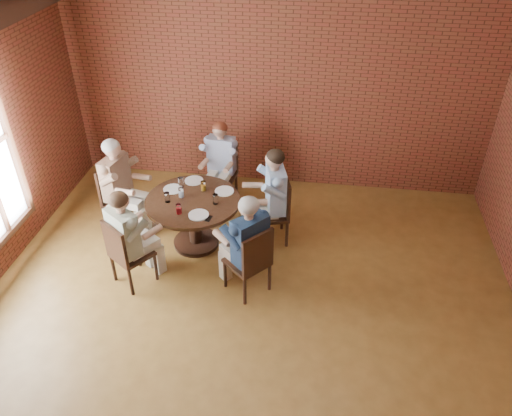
# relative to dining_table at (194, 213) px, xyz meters

# --- Properties ---
(floor) EXTENTS (7.00, 7.00, 0.00)m
(floor) POSITION_rel_dining_table_xyz_m (0.90, -1.63, -0.53)
(floor) COLOR olive
(floor) RESTS_ON ground
(ceiling) EXTENTS (7.00, 7.00, 0.00)m
(ceiling) POSITION_rel_dining_table_xyz_m (0.90, -1.63, 2.87)
(ceiling) COLOR beige
(ceiling) RESTS_ON wall_back
(wall_back) EXTENTS (7.00, 0.00, 7.00)m
(wall_back) POSITION_rel_dining_table_xyz_m (0.90, 1.87, 1.17)
(wall_back) COLOR brown
(wall_back) RESTS_ON ground
(dining_table) EXTENTS (1.27, 1.27, 0.75)m
(dining_table) POSITION_rel_dining_table_xyz_m (0.00, 0.00, 0.00)
(dining_table) COLOR black
(dining_table) RESTS_ON floor
(chair_a) EXTENTS (0.57, 0.57, 0.98)m
(chair_a) POSITION_rel_dining_table_xyz_m (1.11, 0.30, -0.00)
(chair_a) COLOR black
(chair_a) RESTS_ON floor
(diner_a) EXTENTS (0.84, 0.74, 1.42)m
(diner_a) POSITION_rel_dining_table_xyz_m (1.01, 0.27, 0.18)
(diner_a) COLOR #477EBA
(diner_a) RESTS_ON floor
(chair_b) EXTENTS (0.48, 0.48, 0.94)m
(chair_b) POSITION_rel_dining_table_xyz_m (0.16, 1.20, -0.02)
(chair_b) COLOR black
(chair_b) RESTS_ON floor
(diner_b) EXTENTS (0.61, 0.71, 1.34)m
(diner_b) POSITION_rel_dining_table_xyz_m (0.14, 1.12, 0.14)
(diner_b) COLOR #98A4C2
(diner_b) RESTS_ON floor
(chair_c) EXTENTS (0.56, 0.56, 0.98)m
(chair_c) POSITION_rel_dining_table_xyz_m (-1.20, 0.28, -0.00)
(chair_c) COLOR black
(chair_c) RESTS_ON floor
(diner_c) EXTENTS (0.82, 0.72, 1.41)m
(diner_c) POSITION_rel_dining_table_xyz_m (-1.10, 0.26, 0.17)
(diner_c) COLOR brown
(diner_c) RESTS_ON floor
(chair_d) EXTENTS (0.61, 0.61, 0.95)m
(chair_d) POSITION_rel_dining_table_xyz_m (-0.64, -0.90, -0.01)
(chair_d) COLOR black
(chair_d) RESTS_ON floor
(diner_d) EXTENTS (0.83, 0.86, 1.36)m
(diner_d) POSITION_rel_dining_table_xyz_m (-0.59, -0.83, 0.15)
(diner_d) COLOR gray
(diner_d) RESTS_ON floor
(chair_e) EXTENTS (0.64, 0.64, 0.97)m
(chair_e) POSITION_rel_dining_table_xyz_m (0.92, -0.83, -0.01)
(chair_e) COLOR black
(chair_e) RESTS_ON floor
(diner_e) EXTENTS (0.89, 0.88, 1.39)m
(diner_e) POSITION_rel_dining_table_xyz_m (0.85, -0.77, 0.17)
(diner_e) COLOR #172741
(diner_e) RESTS_ON floor
(plate_a) EXTENTS (0.26, 0.26, 0.01)m
(plate_a) POSITION_rel_dining_table_xyz_m (0.38, 0.25, 0.23)
(plate_a) COLOR white
(plate_a) RESTS_ON dining_table
(plate_b) EXTENTS (0.26, 0.26, 0.01)m
(plate_b) POSITION_rel_dining_table_xyz_m (-0.10, 0.46, 0.23)
(plate_b) COLOR white
(plate_b) RESTS_ON dining_table
(plate_c) EXTENTS (0.26, 0.26, 0.01)m
(plate_c) POSITION_rel_dining_table_xyz_m (-0.33, 0.20, 0.23)
(plate_c) COLOR white
(plate_c) RESTS_ON dining_table
(plate_d) EXTENTS (0.26, 0.26, 0.01)m
(plate_d) POSITION_rel_dining_table_xyz_m (0.16, -0.34, 0.23)
(plate_d) COLOR white
(plate_d) RESTS_ON dining_table
(glass_a) EXTENTS (0.07, 0.07, 0.14)m
(glass_a) POSITION_rel_dining_table_xyz_m (0.32, -0.05, 0.29)
(glass_a) COLOR white
(glass_a) RESTS_ON dining_table
(glass_b) EXTENTS (0.07, 0.07, 0.14)m
(glass_b) POSITION_rel_dining_table_xyz_m (0.09, 0.24, 0.29)
(glass_b) COLOR white
(glass_b) RESTS_ON dining_table
(glass_c) EXTENTS (0.07, 0.07, 0.14)m
(glass_c) POSITION_rel_dining_table_xyz_m (-0.24, 0.30, 0.29)
(glass_c) COLOR white
(glass_c) RESTS_ON dining_table
(glass_d) EXTENTS (0.07, 0.07, 0.14)m
(glass_d) POSITION_rel_dining_table_xyz_m (-0.16, 0.04, 0.29)
(glass_d) COLOR white
(glass_d) RESTS_ON dining_table
(glass_e) EXTENTS (0.07, 0.07, 0.14)m
(glass_e) POSITION_rel_dining_table_xyz_m (-0.32, -0.09, 0.29)
(glass_e) COLOR white
(glass_e) RESTS_ON dining_table
(glass_f) EXTENTS (0.07, 0.07, 0.14)m
(glass_f) POSITION_rel_dining_table_xyz_m (-0.09, -0.33, 0.29)
(glass_f) COLOR white
(glass_f) RESTS_ON dining_table
(smartphone) EXTENTS (0.08, 0.13, 0.01)m
(smartphone) POSITION_rel_dining_table_xyz_m (0.30, -0.39, 0.23)
(smartphone) COLOR black
(smartphone) RESTS_ON dining_table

